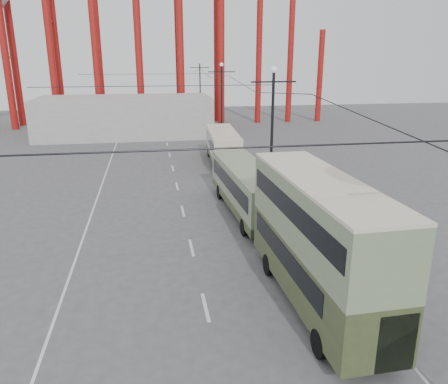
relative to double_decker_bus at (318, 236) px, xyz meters
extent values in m
plane|color=#4C4C4F|center=(-3.54, -3.54, -3.05)|extent=(160.00, 160.00, 0.00)
cube|color=silver|center=(-4.54, 15.46, -3.04)|extent=(0.15, 82.00, 0.01)
cube|color=silver|center=(1.86, 16.46, -3.04)|extent=(0.12, 120.00, 0.01)
cube|color=silver|center=(-10.54, 16.46, -3.04)|extent=(0.12, 120.00, 0.01)
cylinder|color=black|center=(2.06, 14.46, 1.45)|extent=(0.20, 0.20, 9.00)
cylinder|color=black|center=(2.06, 14.46, -2.80)|extent=(0.44, 0.44, 0.50)
cube|color=black|center=(2.06, 14.46, 5.25)|extent=(3.20, 0.10, 0.10)
sphere|color=white|center=(2.06, 14.46, 6.05)|extent=(0.44, 0.44, 0.44)
cylinder|color=black|center=(2.06, 36.46, 1.45)|extent=(0.20, 0.20, 9.00)
cylinder|color=black|center=(2.06, 36.46, -2.80)|extent=(0.44, 0.44, 0.50)
cube|color=black|center=(2.06, 36.46, 5.25)|extent=(3.20, 0.10, 0.10)
sphere|color=white|center=(2.06, 36.46, 6.05)|extent=(0.44, 0.44, 0.44)
cylinder|color=black|center=(2.06, 58.46, 1.45)|extent=(0.20, 0.20, 9.00)
cylinder|color=black|center=(2.06, 58.46, -2.80)|extent=(0.44, 0.44, 0.50)
cube|color=black|center=(2.06, 58.46, 5.25)|extent=(3.20, 0.10, 0.10)
sphere|color=white|center=(2.06, 58.46, 6.05)|extent=(0.44, 0.44, 0.44)
cylinder|color=maroon|center=(-25.54, 51.46, 5.95)|extent=(1.00, 1.00, 18.00)
cylinder|color=maroon|center=(-25.54, 55.46, 5.95)|extent=(1.00, 1.00, 18.00)
cylinder|color=maroon|center=(-19.54, 51.46, 10.45)|extent=(1.00, 1.00, 27.00)
cylinder|color=maroon|center=(-19.54, 55.46, 10.45)|extent=(1.00, 1.00, 27.00)
cylinder|color=maroon|center=(10.46, 52.46, 11.95)|extent=(0.90, 0.90, 30.00)
cylinder|color=maroon|center=(15.46, 52.46, 7.95)|extent=(0.90, 0.90, 22.00)
cylinder|color=maroon|center=(20.46, 52.46, 3.95)|extent=(0.90, 0.90, 14.00)
cube|color=#989893|center=(-9.54, 43.46, -0.55)|extent=(22.00, 10.00, 5.00)
cube|color=#363F22|center=(0.00, 0.00, -1.38)|extent=(2.81, 10.19, 2.23)
cube|color=black|center=(0.00, 0.00, -0.92)|extent=(2.79, 8.17, 0.91)
cube|color=gray|center=(0.00, 0.00, -0.11)|extent=(2.83, 10.19, 0.30)
cube|color=gray|center=(0.00, 0.00, 1.16)|extent=(2.81, 10.19, 2.23)
cube|color=black|center=(0.00, 0.00, 1.26)|extent=(2.83, 9.59, 0.86)
cube|color=beige|center=(0.00, 0.00, 2.33)|extent=(2.83, 10.19, 0.12)
cylinder|color=black|center=(-1.22, 2.81, -2.54)|extent=(0.31, 1.02, 1.01)
cylinder|color=black|center=(1.07, 2.87, -2.54)|extent=(0.31, 1.02, 1.01)
cylinder|color=black|center=(-1.06, -3.27, -2.54)|extent=(0.31, 1.02, 1.01)
cylinder|color=black|center=(1.23, -3.21, -2.54)|extent=(0.31, 1.02, 1.01)
cube|color=gray|center=(-0.36, 11.46, -1.27)|extent=(3.01, 11.25, 2.43)
cube|color=black|center=(-0.36, 11.46, -0.87)|extent=(3.00, 10.03, 0.96)
cube|color=#363F22|center=(-0.36, 11.46, -2.24)|extent=(3.04, 11.25, 0.51)
cube|color=gray|center=(-0.36, 11.46, 0.02)|extent=(3.03, 11.25, 0.16)
cylinder|color=black|center=(-1.64, 14.55, -2.54)|extent=(0.33, 1.02, 1.01)
cylinder|color=black|center=(0.65, 14.64, -2.54)|extent=(0.33, 1.02, 1.01)
cylinder|color=black|center=(-1.35, 7.86, -2.54)|extent=(0.33, 1.02, 1.01)
cylinder|color=black|center=(0.94, 7.96, -2.54)|extent=(0.33, 1.02, 1.01)
cube|color=beige|center=(0.44, 25.93, -1.29)|extent=(3.10, 10.16, 2.41)
cube|color=black|center=(0.44, 25.93, -0.89)|extent=(3.06, 8.96, 0.95)
cube|color=#363F22|center=(0.44, 25.93, -2.24)|extent=(3.13, 10.16, 0.50)
cube|color=beige|center=(0.44, 25.93, -0.01)|extent=(3.12, 10.16, 0.16)
cylinder|color=black|center=(-0.54, 28.60, -2.55)|extent=(0.34, 1.02, 1.00)
cylinder|color=black|center=(1.73, 28.47, -2.55)|extent=(0.34, 1.02, 1.00)
cylinder|color=black|center=(-0.87, 23.00, -2.55)|extent=(0.34, 1.02, 1.00)
cylinder|color=black|center=(1.40, 22.86, -2.55)|extent=(0.34, 1.02, 1.00)
imported|color=#212227|center=(-0.62, 2.76, -2.16)|extent=(0.68, 0.47, 1.77)
camera|label=1|loc=(-6.43, -15.30, 6.85)|focal=35.00mm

